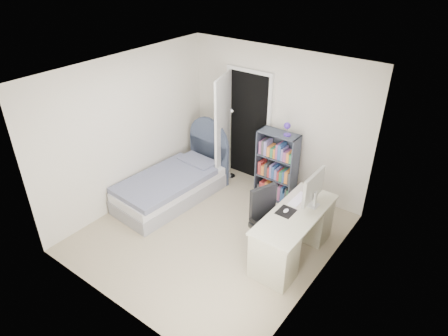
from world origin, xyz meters
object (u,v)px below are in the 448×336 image
Objects in this scene: office_chair at (267,219)px; bed at (174,184)px; floor_lamp at (231,150)px; bookcase at (277,169)px; nightstand at (210,151)px; desk at (294,232)px.

bed is at bearing 173.76° from office_chair.
floor_lamp is 1.37× the size of office_chair.
bookcase reaches higher than office_chair.
office_chair is at bearing -33.12° from nightstand.
bed is at bearing -142.60° from bookcase.
office_chair reaches higher than nightstand.
nightstand is at bearing 176.77° from bookcase.
floor_lamp is 1.02m from bookcase.
desk is at bearing -26.49° from nightstand.
bed is 1.78m from bookcase.
bed is 1.45× the size of floor_lamp.
floor_lamp is 0.96× the size of bookcase.
office_chair is at bearing -65.15° from bookcase.
bed is 1.40× the size of bookcase.
desk is at bearing -1.70° from bed.
floor_lamp reaches higher than office_chair.
desk is (1.96, -1.20, -0.17)m from floor_lamp.
desk is at bearing 22.79° from office_chair.
bed is 1.23m from floor_lamp.
floor_lamp is 2.10m from office_chair.
floor_lamp is at bearing -2.58° from nightstand.
bookcase is at bearing 37.40° from bed.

